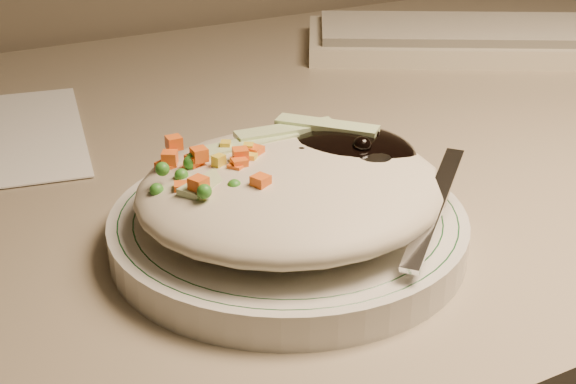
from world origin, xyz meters
name	(u,v)px	position (x,y,z in m)	size (l,w,h in m)	color
desk	(286,321)	(0.00, 1.38, 0.54)	(1.40, 0.70, 0.74)	gray
plate	(288,229)	(-0.09, 1.21, 0.75)	(0.22, 0.22, 0.02)	silver
plate_rim	(288,215)	(-0.09, 1.21, 0.76)	(0.21, 0.21, 0.00)	#144723
meal	(295,183)	(-0.09, 1.20, 0.78)	(0.20, 0.19, 0.05)	#BDB49A
keyboard	(493,38)	(0.31, 1.48, 0.75)	(0.43, 0.33, 0.03)	beige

